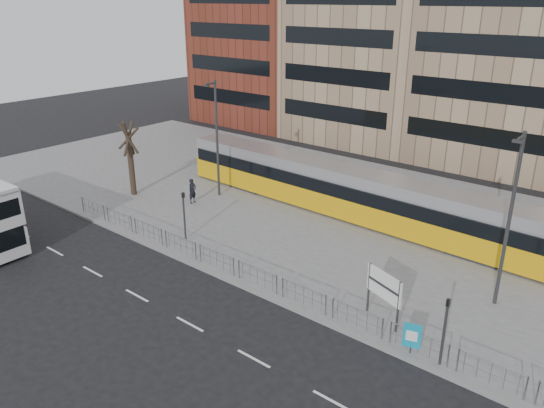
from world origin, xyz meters
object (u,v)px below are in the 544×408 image
Objects in this scene: bare_tree at (126,119)px; ad_panel at (412,336)px; lamp_post_east at (510,215)px; lamp_post_west at (216,135)px; station_sign at (384,288)px; tram at (349,192)px; pedestrian at (192,191)px; traffic_light_west at (184,210)px; traffic_light_east at (445,324)px.

ad_panel is at bearing -10.21° from bare_tree.
bare_tree is at bearing 152.02° from ad_panel.
lamp_post_east is at bearing 3.76° from bare_tree.
lamp_post_west is 6.65m from bare_tree.
lamp_post_west reaches higher than station_sign.
tram is 12.94m from station_sign.
ad_panel is (10.22, -11.46, -0.83)m from tram.
pedestrian is (-18.15, 4.81, -0.84)m from station_sign.
lamp_post_east is at bearing -5.99° from lamp_post_west.
traffic_light_west is at bearing -60.12° from lamp_post_west.
lamp_post_west is at bearing 174.01° from lamp_post_east.
pedestrian is at bearing -174.84° from station_sign.
station_sign is at bearing 155.17° from traffic_light_east.
lamp_post_east reaches higher than station_sign.
station_sign is 0.82× the size of traffic_light_east.
bare_tree is (-26.62, -1.75, 1.14)m from lamp_post_east.
traffic_light_east is 27.08m from bare_tree.
bare_tree is at bearing 165.95° from traffic_light_east.
traffic_light_east is 6.77m from lamp_post_east.
tram is 16.99m from bare_tree.
ad_panel is (2.13, -1.36, -0.92)m from station_sign.
ad_panel is 0.17× the size of lamp_post_west.
traffic_light_west is (-15.99, 1.60, 1.13)m from ad_panel.
traffic_light_east is (3.40, -1.26, 0.21)m from station_sign.
lamp_post_west is (-3.98, 6.93, 2.74)m from traffic_light_west.
bare_tree is at bearing 168.62° from traffic_light_west.
pedestrian is at bearing 139.56° from traffic_light_west.
traffic_light_west is (-13.86, 0.24, 0.21)m from station_sign.
lamp_post_west is at bearing 37.62° from bare_tree.
bare_tree is at bearing -176.24° from lamp_post_east.
bare_tree is (-26.43, 4.43, 3.90)m from traffic_light_east.
traffic_light_east is at bearing -21.64° from lamp_post_west.
bare_tree reaches higher than traffic_light_west.
station_sign is 23.60m from bare_tree.
lamp_post_east reaches higher than pedestrian.
traffic_light_west is 17.33m from traffic_light_east.
traffic_light_west is 10.38m from bare_tree.
bare_tree is (-25.16, 4.53, 5.02)m from ad_panel.
lamp_post_east reaches higher than tram.
tram is 11.40m from pedestrian.
station_sign is at bearing -49.70° from tram.
traffic_light_west is 8.44m from lamp_post_west.
traffic_light_west reaches higher than station_sign.
lamp_post_east is (11.68, -5.18, 3.06)m from tram.
ad_panel is 22.06m from lamp_post_west.
lamp_post_east reaches higher than traffic_light_east.
traffic_light_east is (1.27, 0.10, 1.13)m from ad_panel.
station_sign is 0.29× the size of lamp_post_west.
lamp_post_west reaches higher than ad_panel.
traffic_light_east is (11.49, -11.36, 0.30)m from tram.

